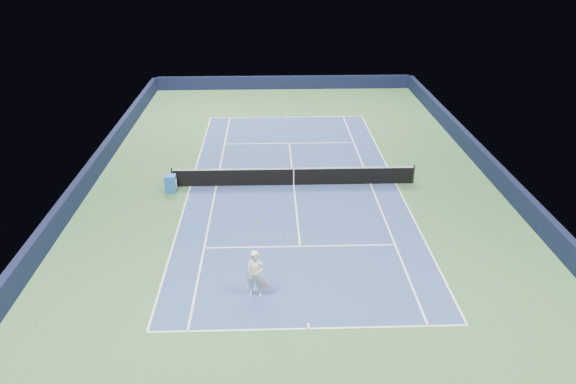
{
  "coord_description": "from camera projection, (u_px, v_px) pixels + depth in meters",
  "views": [
    {
      "loc": [
        -1.23,
        -27.19,
        12.38
      ],
      "look_at": [
        -0.4,
        -3.0,
        1.0
      ],
      "focal_mm": 35.0,
      "sensor_mm": 36.0,
      "label": 1
    }
  ],
  "objects": [
    {
      "name": "center_service_line",
      "position": [
        294.0,
        185.0,
        29.89
      ],
      "size": [
        0.08,
        12.8,
        0.0
      ],
      "primitive_type": "cube",
      "color": "white",
      "rests_on": "ground"
    },
    {
      "name": "tennis_player",
      "position": [
        256.0,
        274.0,
        20.51
      ],
      "size": [
        0.84,
        1.28,
        2.55
      ],
      "color": "silver",
      "rests_on": "ground"
    },
    {
      "name": "sideline_singles_left",
      "position": [
        216.0,
        186.0,
        29.77
      ],
      "size": [
        0.08,
        23.77,
        0.0
      ],
      "primitive_type": "cube",
      "color": "white",
      "rests_on": "ground"
    },
    {
      "name": "ground",
      "position": [
        294.0,
        185.0,
        29.9
      ],
      "size": [
        40.0,
        40.0,
        0.0
      ],
      "primitive_type": "plane",
      "color": "#345D33",
      "rests_on": "ground"
    },
    {
      "name": "service_line_near",
      "position": [
        300.0,
        246.0,
        24.11
      ],
      "size": [
        8.23,
        0.08,
        0.0
      ],
      "primitive_type": "cube",
      "color": "white",
      "rests_on": "ground"
    },
    {
      "name": "wall_far",
      "position": [
        284.0,
        82.0,
        47.59
      ],
      "size": [
        22.0,
        0.35,
        1.1
      ],
      "primitive_type": "cube",
      "color": "black",
      "rests_on": "ground"
    },
    {
      "name": "wall_left",
      "position": [
        87.0,
        178.0,
        29.33
      ],
      "size": [
        0.35,
        40.0,
        1.1
      ],
      "primitive_type": "cube",
      "color": "black",
      "rests_on": "ground"
    },
    {
      "name": "sideline_doubles_right",
      "position": [
        396.0,
        183.0,
        30.06
      ],
      "size": [
        0.08,
        23.77,
        0.0
      ],
      "primitive_type": "cube",
      "color": "white",
      "rests_on": "ground"
    },
    {
      "name": "wall_right",
      "position": [
        496.0,
        173.0,
        30.0
      ],
      "size": [
        0.35,
        40.0,
        1.1
      ],
      "primitive_type": "cube",
      "color": "black",
      "rests_on": "ground"
    },
    {
      "name": "court_surface",
      "position": [
        294.0,
        185.0,
        29.9
      ],
      "size": [
        10.97,
        23.77,
        0.01
      ],
      "primitive_type": "cube",
      "color": "navy",
      "rests_on": "ground"
    },
    {
      "name": "center_mark_far",
      "position": [
        287.0,
        118.0,
        40.51
      ],
      "size": [
        0.08,
        0.3,
        0.0
      ],
      "primitive_type": "cube",
      "color": "white",
      "rests_on": "ground"
    },
    {
      "name": "service_line_far",
      "position": [
        289.0,
        143.0,
        35.68
      ],
      "size": [
        8.23,
        0.08,
        0.0
      ],
      "primitive_type": "cube",
      "color": "white",
      "rests_on": "ground"
    },
    {
      "name": "baseline_far",
      "position": [
        287.0,
        117.0,
        40.64
      ],
      "size": [
        10.97,
        0.08,
        0.0
      ],
      "primitive_type": "cube",
      "color": "white",
      "rests_on": "ground"
    },
    {
      "name": "sideline_singles_right",
      "position": [
        370.0,
        184.0,
        30.02
      ],
      "size": [
        0.08,
        23.77,
        0.0
      ],
      "primitive_type": "cube",
      "color": "white",
      "rests_on": "ground"
    },
    {
      "name": "sideline_doubles_left",
      "position": [
        190.0,
        186.0,
        29.73
      ],
      "size": [
        0.08,
        23.77,
        0.0
      ],
      "primitive_type": "cube",
      "color": "white",
      "rests_on": "ground"
    },
    {
      "name": "baseline_near",
      "position": [
        309.0,
        329.0,
        19.14
      ],
      "size": [
        10.97,
        0.08,
        0.0
      ],
      "primitive_type": "cube",
      "color": "white",
      "rests_on": "ground"
    },
    {
      "name": "center_mark_near",
      "position": [
        308.0,
        326.0,
        19.28
      ],
      "size": [
        0.08,
        0.3,
        0.0
      ],
      "primitive_type": "cube",
      "color": "white",
      "rests_on": "ground"
    },
    {
      "name": "sponsor_cube",
      "position": [
        171.0,
        183.0,
        28.97
      ],
      "size": [
        0.59,
        0.51,
        0.91
      ],
      "color": "#1D5BB3",
      "rests_on": "ground"
    },
    {
      "name": "tennis_net",
      "position": [
        294.0,
        176.0,
        29.68
      ],
      "size": [
        12.9,
        0.1,
        1.07
      ],
      "color": "black",
      "rests_on": "ground"
    }
  ]
}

